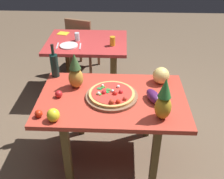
% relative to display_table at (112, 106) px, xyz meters
% --- Properties ---
extents(ground_plane, '(10.00, 10.00, 0.00)m').
position_rel_display_table_xyz_m(ground_plane, '(0.00, 0.00, -0.66)').
color(ground_plane, brown).
extents(display_table, '(1.29, 0.83, 0.75)m').
position_rel_display_table_xyz_m(display_table, '(0.00, 0.00, 0.00)').
color(display_table, brown).
rests_on(display_table, ground_plane).
extents(background_table, '(1.02, 0.79, 0.75)m').
position_rel_display_table_xyz_m(background_table, '(-0.38, 1.24, -0.02)').
color(background_table, brown).
rests_on(background_table, ground_plane).
extents(dining_chair, '(0.50, 0.50, 0.85)m').
position_rel_display_table_xyz_m(dining_chair, '(-0.54, 1.87, -0.17)').
color(dining_chair, brown).
rests_on(dining_chair, ground_plane).
extents(pizza_board, '(0.45, 0.45, 0.02)m').
position_rel_display_table_xyz_m(pizza_board, '(-0.01, -0.00, 0.11)').
color(pizza_board, brown).
rests_on(pizza_board, display_table).
extents(pizza, '(0.40, 0.40, 0.06)m').
position_rel_display_table_xyz_m(pizza, '(-0.01, -0.01, 0.13)').
color(pizza, '#E3AB5A').
rests_on(pizza, pizza_board).
extents(wine_bottle, '(0.08, 0.08, 0.33)m').
position_rel_display_table_xyz_m(wine_bottle, '(-0.58, 0.35, 0.22)').
color(wine_bottle, black).
rests_on(wine_bottle, display_table).
extents(pineapple_left, '(0.13, 0.13, 0.36)m').
position_rel_display_table_xyz_m(pineapple_left, '(0.40, -0.26, 0.25)').
color(pineapple_left, '#B88E23').
rests_on(pineapple_left, display_table).
extents(pineapple_right, '(0.13, 0.13, 0.34)m').
position_rel_display_table_xyz_m(pineapple_right, '(-0.34, 0.16, 0.24)').
color(pineapple_right, '#BE8C34').
rests_on(pineapple_right, display_table).
extents(melon, '(0.16, 0.16, 0.16)m').
position_rel_display_table_xyz_m(melon, '(0.44, 0.27, 0.17)').
color(melon, '#EECF72').
rests_on(melon, display_table).
extents(bell_pepper, '(0.10, 0.10, 0.11)m').
position_rel_display_table_xyz_m(bell_pepper, '(-0.44, -0.33, 0.14)').
color(bell_pepper, yellow).
rests_on(bell_pepper, display_table).
extents(eggplant, '(0.16, 0.22, 0.09)m').
position_rel_display_table_xyz_m(eggplant, '(0.35, -0.04, 0.14)').
color(eggplant, '#4F1E55').
rests_on(eggplant, display_table).
extents(tomato_beside_pepper, '(0.06, 0.06, 0.06)m').
position_rel_display_table_xyz_m(tomato_beside_pepper, '(-0.47, -0.02, 0.12)').
color(tomato_beside_pepper, red).
rests_on(tomato_beside_pepper, display_table).
extents(tomato_at_corner, '(0.06, 0.06, 0.06)m').
position_rel_display_table_xyz_m(tomato_at_corner, '(-0.56, -0.30, 0.12)').
color(tomato_at_corner, red).
rests_on(tomato_at_corner, display_table).
extents(drinking_glass_juice, '(0.07, 0.07, 0.11)m').
position_rel_display_table_xyz_m(drinking_glass_juice, '(-0.05, 1.12, 0.15)').
color(drinking_glass_juice, gold).
rests_on(drinking_glass_juice, background_table).
extents(drinking_glass_water, '(0.06, 0.06, 0.10)m').
position_rel_display_table_xyz_m(drinking_glass_water, '(-0.50, 1.25, 0.14)').
color(drinking_glass_water, silver).
rests_on(drinking_glass_water, background_table).
extents(dinner_plate, '(0.22, 0.22, 0.02)m').
position_rel_display_table_xyz_m(dinner_plate, '(-0.58, 1.07, 0.10)').
color(dinner_plate, white).
rests_on(dinner_plate, background_table).
extents(fork_utensil, '(0.03, 0.18, 0.01)m').
position_rel_display_table_xyz_m(fork_utensil, '(-0.72, 1.07, 0.10)').
color(fork_utensil, silver).
rests_on(fork_utensil, background_table).
extents(knife_utensil, '(0.03, 0.18, 0.01)m').
position_rel_display_table_xyz_m(knife_utensil, '(-0.44, 1.07, 0.10)').
color(knife_utensil, silver).
rests_on(knife_utensil, background_table).
extents(napkin_folded, '(0.16, 0.15, 0.01)m').
position_rel_display_table_xyz_m(napkin_folded, '(-0.73, 1.48, 0.10)').
color(napkin_folded, yellow).
rests_on(napkin_folded, background_table).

